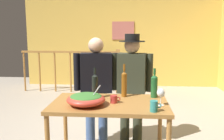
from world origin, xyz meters
The scene contains 16 objects.
ground_plane centered at (0.00, 0.00, 0.00)m, with size 8.81×8.81×0.00m, color #9E9384.
back_wall centered at (0.00, 3.39, 1.39)m, with size 5.63×0.10×2.79m, color gold.
framed_picture centered at (0.04, 3.33, 1.61)m, with size 0.63×0.03×0.51m, color #B06057.
stair_railing centered at (-0.90, 2.48, 0.68)m, with size 2.59×0.10×1.14m.
tv_console centered at (-0.31, 3.04, 0.21)m, with size 0.90×0.40×0.43m, color #38281E.
flat_screen_tv centered at (-0.31, 3.01, 0.70)m, with size 0.58×0.12×0.46m.
serving_table centered at (0.03, -1.18, 0.73)m, with size 1.28×0.76×0.81m.
salad_bowl centered at (-0.21, -1.30, 0.88)m, with size 0.41×0.41×0.22m.
wine_glass centered at (0.58, -1.25, 0.94)m, with size 0.08×0.08×0.18m.
wine_bottle_green centered at (0.54, -0.93, 0.96)m, with size 0.08×0.08×0.35m.
wine_bottle_amber centered at (0.18, -0.92, 0.97)m, with size 0.06×0.06×0.39m.
wine_bottle_dark centered at (-0.16, -1.01, 0.96)m, with size 0.07×0.07×0.36m.
mug_teal centered at (0.49, -1.46, 0.87)m, with size 0.11×0.08×0.11m.
mug_red centered at (0.08, -1.20, 0.86)m, with size 0.11×0.08×0.08m.
person_standing_left centered at (-0.21, -0.49, 0.89)m, with size 0.61×0.28×1.51m.
person_standing_right centered at (0.28, -0.49, 0.91)m, with size 0.56×0.35×1.56m.
Camera 1 is at (0.25, -3.80, 1.59)m, focal length 39.34 mm.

